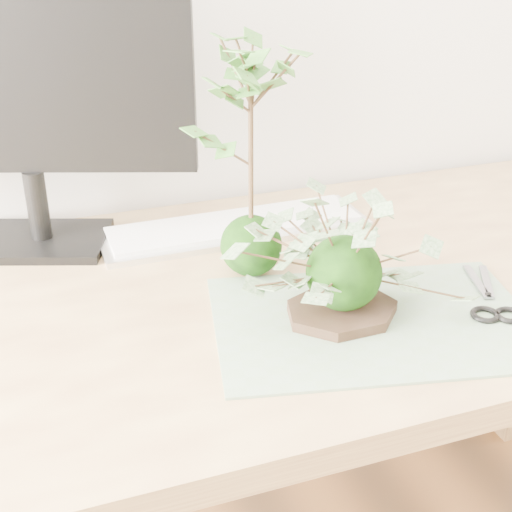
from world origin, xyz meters
The scene contains 8 objects.
desk centered at (0.10, 1.23, 0.65)m, with size 1.60×0.70×0.74m.
cutting_mat centered at (0.15, 1.09, 0.74)m, with size 0.43×0.29×0.00m, color gray.
stone_dish centered at (0.11, 1.11, 0.75)m, with size 0.16×0.16×0.01m, color black.
ivy_kokedama centered at (0.11, 1.11, 0.86)m, with size 0.29×0.29×0.20m.
maple_kokedama centered at (0.04, 1.28, 1.01)m, with size 0.23×0.23×0.39m.
keyboard centered at (0.06, 1.43, 0.75)m, with size 0.47×0.14×0.02m.
monitor centered at (-0.25, 1.49, 1.01)m, with size 0.50×0.22×0.46m.
scissors centered at (0.33, 1.05, 0.75)m, with size 0.09×0.17×0.01m.
Camera 1 is at (-0.28, 0.36, 1.26)m, focal length 50.00 mm.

